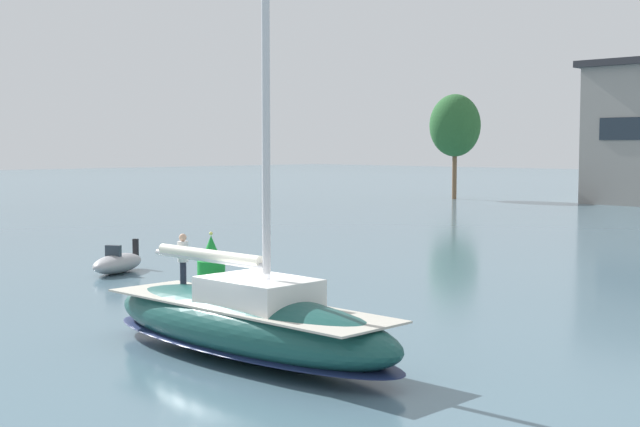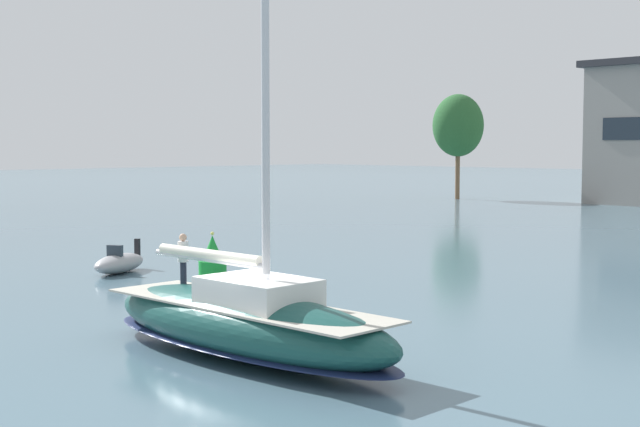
# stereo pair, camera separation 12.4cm
# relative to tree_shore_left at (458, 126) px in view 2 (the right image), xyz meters

# --- Properties ---
(ground_plane) EXTENTS (400.00, 400.00, 0.00)m
(ground_plane) POSITION_rel_tree_shore_left_xyz_m (42.10, -66.74, -8.38)
(ground_plane) COLOR slate
(tree_shore_left) EXTENTS (5.82, 5.82, 11.97)m
(tree_shore_left) POSITION_rel_tree_shore_left_xyz_m (0.00, 0.00, 0.00)
(tree_shore_left) COLOR brown
(tree_shore_left) RESTS_ON ground
(tree_shore_right) EXTENTS (6.34, 6.34, 13.04)m
(tree_shore_right) POSITION_rel_tree_shore_left_xyz_m (17.74, 7.50, 0.75)
(tree_shore_right) COLOR #4C3828
(tree_shore_right) RESTS_ON ground
(sailboat_main) EXTENTS (11.48, 3.37, 15.70)m
(sailboat_main) POSITION_rel_tree_shore_left_xyz_m (42.13, -66.74, -7.32)
(sailboat_main) COLOR #194C47
(sailboat_main) RESTS_ON ground
(motor_tender) EXTENTS (3.13, 4.04, 1.45)m
(motor_tender) POSITION_rel_tree_shore_left_xyz_m (24.70, -60.02, -7.91)
(motor_tender) COLOR #99999E
(motor_tender) RESTS_ON ground
(channel_buoy) EXTENTS (1.25, 1.25, 2.24)m
(channel_buoy) POSITION_rel_tree_shore_left_xyz_m (30.06, -58.58, -7.49)
(channel_buoy) COLOR green
(channel_buoy) RESTS_ON ground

